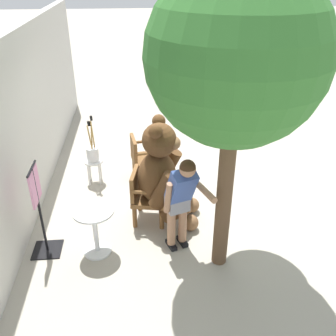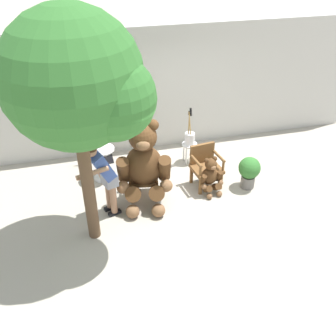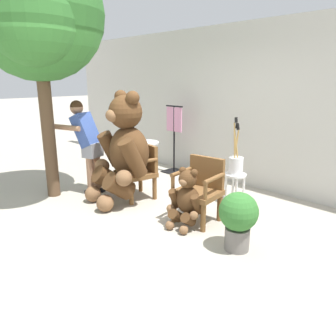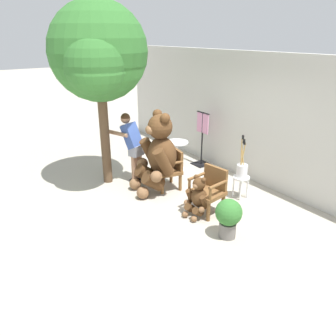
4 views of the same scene
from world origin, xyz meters
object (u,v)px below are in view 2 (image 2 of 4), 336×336
object	(u,v)px
teddy_bear_small	(211,176)
round_side_table	(102,160)
clothing_display_stand	(101,132)
person_visitor	(103,173)
patio_tree	(80,84)
potted_plant	(249,170)
wooden_chair_left	(143,174)
teddy_bear_large	(144,165)
white_stool	(189,148)
brush_bucket	(190,137)
wooden_chair_right	(205,165)

from	to	relation	value
teddy_bear_small	round_side_table	size ratio (longest dim) A/B	1.10
teddy_bear_small	round_side_table	distance (m)	2.26
teddy_bear_small	clothing_display_stand	world-z (taller)	clothing_display_stand
clothing_display_stand	round_side_table	bearing A→B (deg)	-97.00
person_visitor	clothing_display_stand	size ratio (longest dim) A/B	1.13
person_visitor	patio_tree	world-z (taller)	patio_tree
patio_tree	potted_plant	world-z (taller)	patio_tree
wooden_chair_left	teddy_bear_large	world-z (taller)	teddy_bear_large
teddy_bear_large	person_visitor	bearing A→B (deg)	-166.58
teddy_bear_large	teddy_bear_small	world-z (taller)	teddy_bear_large
teddy_bear_large	potted_plant	bearing A→B (deg)	-1.07
white_stool	potted_plant	size ratio (longest dim) A/B	0.68
potted_plant	person_visitor	bearing A→B (deg)	-177.21
patio_tree	clothing_display_stand	xyz separation A→B (m)	(0.34, 2.47, -2.03)
teddy_bear_small	brush_bucket	distance (m)	1.22
wooden_chair_left	patio_tree	bearing A→B (deg)	-133.86
round_side_table	brush_bucket	bearing A→B (deg)	5.26
patio_tree	round_side_table	bearing A→B (deg)	81.84
patio_tree	wooden_chair_right	bearing A→B (deg)	24.31
person_visitor	round_side_table	distance (m)	1.27
brush_bucket	clothing_display_stand	bearing A→B (deg)	163.67
white_stool	patio_tree	bearing A→B (deg)	-138.73
white_stool	clothing_display_stand	bearing A→B (deg)	163.73
teddy_bear_small	person_visitor	bearing A→B (deg)	-175.36
clothing_display_stand	wooden_chair_left	bearing A→B (deg)	-66.34
teddy_bear_large	round_side_table	world-z (taller)	teddy_bear_large
wooden_chair_left	potted_plant	bearing A→B (deg)	-8.44
wooden_chair_right	round_side_table	bearing A→B (deg)	159.92
wooden_chair_right	teddy_bear_large	bearing A→B (deg)	-168.21
white_stool	potted_plant	xyz separation A→B (m)	(0.87, -1.22, 0.04)
wooden_chair_right	brush_bucket	size ratio (longest dim) A/B	0.98
wooden_chair_left	clothing_display_stand	distance (m)	1.61
white_stool	wooden_chair_left	bearing A→B (deg)	-143.23
wooden_chair_left	potted_plant	distance (m)	2.12
teddy_bear_small	brush_bucket	world-z (taller)	brush_bucket
teddy_bear_large	clothing_display_stand	size ratio (longest dim) A/B	1.26
wooden_chair_left	teddy_bear_large	bearing A→B (deg)	-95.92
wooden_chair_right	person_visitor	bearing A→B (deg)	-167.61
wooden_chair_left	person_visitor	size ratio (longest dim) A/B	0.56
wooden_chair_right	teddy_bear_small	distance (m)	0.29
person_visitor	clothing_display_stand	bearing A→B (deg)	85.66
patio_tree	clothing_display_stand	distance (m)	3.22
teddy_bear_large	clothing_display_stand	bearing A→B (deg)	109.44
wooden_chair_left	clothing_display_stand	size ratio (longest dim) A/B	0.63
wooden_chair_left	clothing_display_stand	xyz separation A→B (m)	(-0.64, 1.45, 0.26)
teddy_bear_small	wooden_chair_right	bearing A→B (deg)	92.84
teddy_bear_large	white_stool	size ratio (longest dim) A/B	3.72
wooden_chair_right	brush_bucket	bearing A→B (deg)	93.43
teddy_bear_large	patio_tree	distance (m)	2.26
person_visitor	white_stool	world-z (taller)	person_visitor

